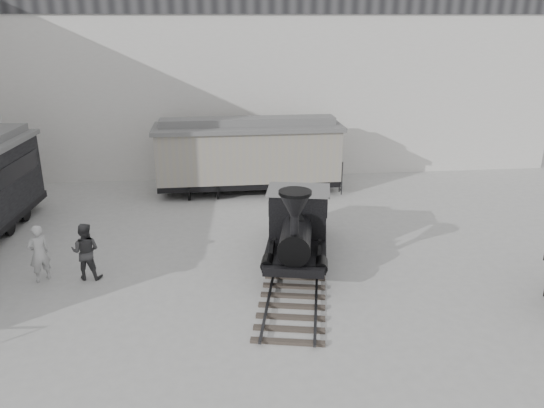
{
  "coord_description": "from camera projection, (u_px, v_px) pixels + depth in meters",
  "views": [
    {
      "loc": [
        -0.91,
        -12.68,
        7.84
      ],
      "look_at": [
        0.92,
        3.79,
        2.0
      ],
      "focal_mm": 35.0,
      "sensor_mm": 36.0,
      "label": 1
    }
  ],
  "objects": [
    {
      "name": "north_wall",
      "position": [
        230.0,
        66.0,
        26.78
      ],
      "size": [
        34.0,
        2.51,
        11.0
      ],
      "color": "silver",
      "rests_on": "ground"
    },
    {
      "name": "visitor_a",
      "position": [
        39.0,
        253.0,
        16.45
      ],
      "size": [
        0.8,
        0.78,
        1.85
      ],
      "primitive_type": "imported",
      "rotation": [
        0.0,
        0.0,
        3.85
      ],
      "color": "#B3B3B2",
      "rests_on": "ground"
    },
    {
      "name": "locomotive",
      "position": [
        298.0,
        230.0,
        17.66
      ],
      "size": [
        3.67,
        9.01,
        3.11
      ],
      "rotation": [
        0.0,
        0.0,
        -0.21
      ],
      "color": "#372F2A",
      "rests_on": "ground"
    },
    {
      "name": "ground",
      "position": [
        254.0,
        319.0,
        14.58
      ],
      "size": [
        90.0,
        90.0,
        0.0
      ],
      "primitive_type": "plane",
      "color": "#9E9E9B"
    },
    {
      "name": "boxcar",
      "position": [
        248.0,
        154.0,
        24.68
      ],
      "size": [
        8.66,
        2.75,
        3.54
      ],
      "rotation": [
        0.0,
        0.0,
        0.01
      ],
      "color": "black",
      "rests_on": "ground"
    },
    {
      "name": "visitor_b",
      "position": [
        86.0,
        251.0,
        16.6
      ],
      "size": [
        0.98,
        0.81,
        1.85
      ],
      "primitive_type": "imported",
      "rotation": [
        0.0,
        0.0,
        3.02
      ],
      "color": "#363537",
      "rests_on": "ground"
    }
  ]
}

